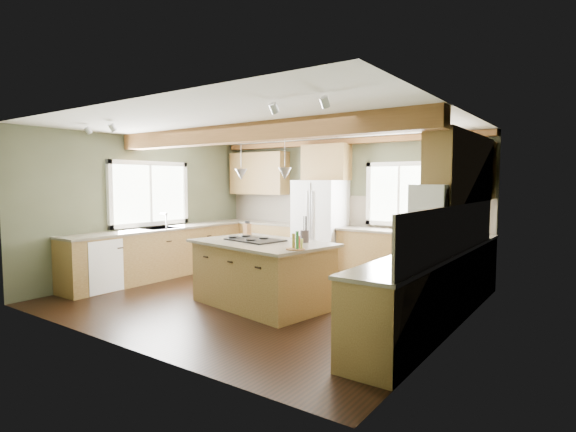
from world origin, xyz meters
The scene contains 37 objects.
floor centered at (0.00, 0.00, 0.00)m, with size 5.60×5.60×0.00m, color black.
ceiling centered at (0.00, 0.00, 2.60)m, with size 5.60×5.60×0.00m, color silver.
wall_back centered at (0.00, 2.50, 1.30)m, with size 5.60×5.60×0.00m, color #414631.
wall_left centered at (-2.80, 0.00, 1.30)m, with size 5.00×5.00×0.00m, color #414631.
wall_right centered at (2.80, 0.00, 1.30)m, with size 5.00×5.00×0.00m, color #414631.
ceiling_beam centered at (0.00, -0.34, 2.47)m, with size 5.55×0.26×0.26m, color brown.
soffit_trim centered at (0.00, 2.40, 2.54)m, with size 5.55×0.20×0.10m, color brown.
backsplash_back centered at (0.00, 2.48, 1.21)m, with size 5.58×0.03×0.58m, color brown.
backsplash_right centered at (2.78, 0.05, 1.21)m, with size 0.03×3.70×0.58m, color brown.
base_cab_back_left centered at (-1.79, 2.20, 0.44)m, with size 2.02×0.60×0.88m, color brown.
counter_back_left centered at (-1.79, 2.20, 0.90)m, with size 2.06×0.64×0.04m, color brown.
base_cab_back_right centered at (1.49, 2.20, 0.44)m, with size 2.62×0.60×0.88m, color brown.
counter_back_right centered at (1.49, 2.20, 0.90)m, with size 2.66×0.64×0.04m, color brown.
base_cab_left centered at (-2.50, 0.05, 0.44)m, with size 0.60×3.70×0.88m, color brown.
counter_left centered at (-2.50, 0.05, 0.90)m, with size 0.64×3.74×0.04m, color brown.
base_cab_right centered at (2.50, 0.05, 0.44)m, with size 0.60×3.70×0.88m, color brown.
counter_right centered at (2.50, 0.05, 0.90)m, with size 0.64×3.74×0.04m, color brown.
upper_cab_back_left centered at (-1.99, 2.33, 1.95)m, with size 1.40×0.35×0.90m, color brown.
upper_cab_over_fridge centered at (-0.30, 2.33, 2.15)m, with size 0.96×0.35×0.70m, color brown.
upper_cab_right centered at (2.62, 0.90, 1.95)m, with size 0.35×2.20×0.90m, color brown.
upper_cab_back_corner centered at (2.30, 2.33, 1.95)m, with size 0.90×0.35×0.90m, color brown.
window_left centered at (-2.78, 0.05, 1.55)m, with size 0.04×1.60×1.05m, color white.
window_back centered at (1.15, 2.48, 1.55)m, with size 1.10×0.04×1.00m, color white.
sink centered at (-2.50, 0.05, 0.91)m, with size 0.50×0.65×0.03m, color #262628.
faucet centered at (-2.32, 0.05, 1.05)m, with size 0.02×0.02×0.28m, color #B2B2B7.
dishwasher centered at (-2.49, -1.25, 0.43)m, with size 0.60×0.60×0.84m, color white.
oven centered at (2.49, -1.25, 0.43)m, with size 0.60×0.72×0.84m, color white.
microwave centered at (2.58, -0.05, 1.55)m, with size 0.40×0.70×0.38m, color white.
pendant_left centered at (-0.23, -0.26, 1.88)m, with size 0.18×0.18×0.16m, color #B2B2B7.
pendant_right centered at (0.68, -0.42, 1.88)m, with size 0.18×0.18×0.16m, color #B2B2B7.
refrigerator centered at (-0.30, 2.12, 0.90)m, with size 0.90×0.74×1.80m, color silver.
island centered at (0.23, -0.34, 0.44)m, with size 1.85×1.13×0.88m, color brown.
island_top centered at (0.23, -0.34, 0.90)m, with size 1.97×1.25×0.04m, color brown.
cooktop centered at (0.08, -0.31, 0.93)m, with size 0.80×0.53×0.02m, color black.
knife_block centered at (-0.46, 0.14, 1.01)m, with size 0.11×0.08×0.18m, color brown.
utensil_crock centered at (0.77, -0.06, 1.00)m, with size 0.13×0.13×0.17m, color #3B362F.
bottle_tray centered at (1.04, -0.69, 1.03)m, with size 0.24×0.24×0.22m, color brown, non-canonical shape.
Camera 1 is at (4.20, -5.30, 1.77)m, focal length 28.00 mm.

